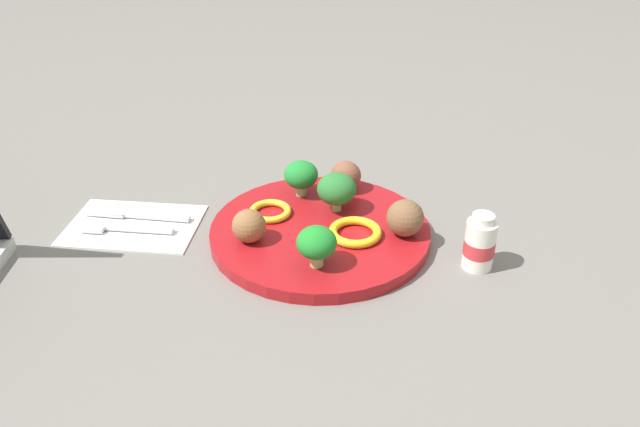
{
  "coord_description": "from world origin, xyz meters",
  "views": [
    {
      "loc": [
        -0.03,
        0.7,
        0.45
      ],
      "look_at": [
        0.0,
        0.0,
        0.04
      ],
      "focal_mm": 36.35,
      "sensor_mm": 36.0,
      "label": 1
    }
  ],
  "objects_px": {
    "meatball_center": "(249,226)",
    "yogurt_bottle": "(480,244)",
    "fork": "(122,228)",
    "pepper_ring_back_left": "(270,211)",
    "broccoli_floret_center": "(301,175)",
    "broccoli_floret_front_left": "(313,243)",
    "knife": "(133,214)",
    "meatball_back_right": "(346,176)",
    "pepper_ring_far_rim": "(355,232)",
    "meatball_near_rim": "(405,218)",
    "broccoli_floret_mid_right": "(337,189)",
    "plate": "(320,232)",
    "napkin": "(133,225)"
  },
  "relations": [
    {
      "from": "broccoli_floret_center",
      "to": "fork",
      "type": "relative_size",
      "value": 0.41
    },
    {
      "from": "broccoli_floret_center",
      "to": "meatball_center",
      "type": "height_order",
      "value": "broccoli_floret_center"
    },
    {
      "from": "plate",
      "to": "pepper_ring_far_rim",
      "type": "xyz_separation_m",
      "value": [
        -0.04,
        0.02,
        0.01
      ]
    },
    {
      "from": "broccoli_floret_center",
      "to": "yogurt_bottle",
      "type": "height_order",
      "value": "yogurt_bottle"
    },
    {
      "from": "plate",
      "to": "pepper_ring_far_rim",
      "type": "relative_size",
      "value": 4.21
    },
    {
      "from": "plate",
      "to": "broccoli_floret_center",
      "type": "xyz_separation_m",
      "value": [
        0.03,
        -0.08,
        0.04
      ]
    },
    {
      "from": "pepper_ring_back_left",
      "to": "yogurt_bottle",
      "type": "bearing_deg",
      "value": 161.82
    },
    {
      "from": "broccoli_floret_mid_right",
      "to": "pepper_ring_back_left",
      "type": "height_order",
      "value": "broccoli_floret_mid_right"
    },
    {
      "from": "broccoli_floret_center",
      "to": "broccoli_floret_mid_right",
      "type": "bearing_deg",
      "value": 140.88
    },
    {
      "from": "broccoli_floret_mid_right",
      "to": "broccoli_floret_front_left",
      "type": "xyz_separation_m",
      "value": [
        0.02,
        0.13,
        -0.0
      ]
    },
    {
      "from": "broccoli_floret_mid_right",
      "to": "broccoli_floret_front_left",
      "type": "height_order",
      "value": "broccoli_floret_mid_right"
    },
    {
      "from": "meatball_center",
      "to": "knife",
      "type": "relative_size",
      "value": 0.29
    },
    {
      "from": "plate",
      "to": "knife",
      "type": "bearing_deg",
      "value": -7.95
    },
    {
      "from": "meatball_near_rim",
      "to": "fork",
      "type": "bearing_deg",
      "value": -1.74
    },
    {
      "from": "broccoli_floret_front_left",
      "to": "yogurt_bottle",
      "type": "xyz_separation_m",
      "value": [
        -0.19,
        -0.03,
        -0.01
      ]
    },
    {
      "from": "broccoli_floret_mid_right",
      "to": "napkin",
      "type": "relative_size",
      "value": 0.31
    },
    {
      "from": "meatball_center",
      "to": "pepper_ring_back_left",
      "type": "relative_size",
      "value": 0.75
    },
    {
      "from": "plate",
      "to": "broccoli_floret_mid_right",
      "type": "distance_m",
      "value": 0.06
    },
    {
      "from": "pepper_ring_far_rim",
      "to": "fork",
      "type": "xyz_separation_m",
      "value": [
        0.3,
        -0.02,
        -0.01
      ]
    },
    {
      "from": "meatball_back_right",
      "to": "yogurt_bottle",
      "type": "height_order",
      "value": "yogurt_bottle"
    },
    {
      "from": "pepper_ring_far_rim",
      "to": "knife",
      "type": "relative_size",
      "value": 0.46
    },
    {
      "from": "meatball_near_rim",
      "to": "pepper_ring_back_left",
      "type": "relative_size",
      "value": 0.84
    },
    {
      "from": "fork",
      "to": "napkin",
      "type": "bearing_deg",
      "value": -117.08
    },
    {
      "from": "broccoli_floret_center",
      "to": "napkin",
      "type": "height_order",
      "value": "broccoli_floret_center"
    },
    {
      "from": "meatball_back_right",
      "to": "pepper_ring_far_rim",
      "type": "xyz_separation_m",
      "value": [
        -0.01,
        0.12,
        -0.02
      ]
    },
    {
      "from": "plate",
      "to": "meatball_center",
      "type": "height_order",
      "value": "meatball_center"
    },
    {
      "from": "broccoli_floret_front_left",
      "to": "knife",
      "type": "relative_size",
      "value": 0.34
    },
    {
      "from": "broccoli_floret_center",
      "to": "broccoli_floret_front_left",
      "type": "xyz_separation_m",
      "value": [
        -0.03,
        0.17,
        0.0
      ]
    },
    {
      "from": "broccoli_floret_mid_right",
      "to": "fork",
      "type": "height_order",
      "value": "broccoli_floret_mid_right"
    },
    {
      "from": "meatball_center",
      "to": "yogurt_bottle",
      "type": "distance_m",
      "value": 0.28
    },
    {
      "from": "knife",
      "to": "yogurt_bottle",
      "type": "relative_size",
      "value": 2.04
    },
    {
      "from": "meatball_near_rim",
      "to": "broccoli_floret_center",
      "type": "bearing_deg",
      "value": -35.38
    },
    {
      "from": "pepper_ring_far_rim",
      "to": "fork",
      "type": "relative_size",
      "value": 0.55
    },
    {
      "from": "broccoli_floret_center",
      "to": "yogurt_bottle",
      "type": "bearing_deg",
      "value": 147.58
    },
    {
      "from": "fork",
      "to": "yogurt_bottle",
      "type": "height_order",
      "value": "yogurt_bottle"
    },
    {
      "from": "broccoli_floret_mid_right",
      "to": "meatball_back_right",
      "type": "relative_size",
      "value": 1.23
    },
    {
      "from": "meatball_back_right",
      "to": "napkin",
      "type": "distance_m",
      "value": 0.29
    },
    {
      "from": "pepper_ring_far_rim",
      "to": "broccoli_floret_mid_right",
      "type": "bearing_deg",
      "value": -68.64
    },
    {
      "from": "plate",
      "to": "yogurt_bottle",
      "type": "xyz_separation_m",
      "value": [
        -0.19,
        0.06,
        0.02
      ]
    },
    {
      "from": "yogurt_bottle",
      "to": "plate",
      "type": "bearing_deg",
      "value": -16.2
    },
    {
      "from": "pepper_ring_back_left",
      "to": "yogurt_bottle",
      "type": "xyz_separation_m",
      "value": [
        -0.26,
        0.08,
        0.01
      ]
    },
    {
      "from": "meatball_back_right",
      "to": "napkin",
      "type": "bearing_deg",
      "value": 17.05
    },
    {
      "from": "broccoli_floret_front_left",
      "to": "pepper_ring_far_rim",
      "type": "bearing_deg",
      "value": -126.38
    },
    {
      "from": "pepper_ring_back_left",
      "to": "broccoli_floret_center",
      "type": "bearing_deg",
      "value": -123.72
    },
    {
      "from": "broccoli_floret_front_left",
      "to": "pepper_ring_back_left",
      "type": "relative_size",
      "value": 0.9
    },
    {
      "from": "broccoli_floret_front_left",
      "to": "fork",
      "type": "height_order",
      "value": "broccoli_floret_front_left"
    },
    {
      "from": "fork",
      "to": "knife",
      "type": "relative_size",
      "value": 0.83
    },
    {
      "from": "napkin",
      "to": "knife",
      "type": "distance_m",
      "value": 0.02
    },
    {
      "from": "pepper_ring_back_left",
      "to": "fork",
      "type": "xyz_separation_m",
      "value": [
        0.19,
        0.03,
        -0.01
      ]
    },
    {
      "from": "yogurt_bottle",
      "to": "pepper_ring_back_left",
      "type": "bearing_deg",
      "value": -18.18
    }
  ]
}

